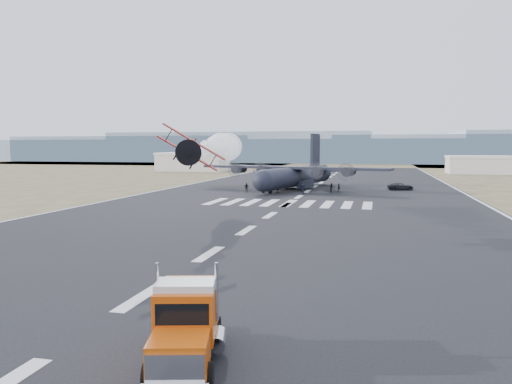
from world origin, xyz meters
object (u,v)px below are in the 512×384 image
at_px(semi_truck, 186,322).
at_px(crew_c, 303,189).
at_px(transport_aircraft, 296,175).
at_px(crew_f, 278,188).
at_px(hangar_right, 480,164).
at_px(crew_b, 332,188).
at_px(crew_e, 263,189).
at_px(support_vehicle, 401,186).
at_px(crew_a, 339,187).
at_px(aerobatic_biplane, 189,149).
at_px(crew_d, 246,188).
at_px(crew_h, 275,186).
at_px(crew_g, 301,187).
at_px(hangar_left, 193,162).

bearing_deg(semi_truck, crew_c, 79.94).
relative_size(transport_aircraft, crew_f, 23.58).
bearing_deg(hangar_right, crew_c, -118.80).
bearing_deg(crew_b, crew_e, 82.19).
xyz_separation_m(support_vehicle, crew_c, (-18.12, -13.18, 0.19)).
relative_size(crew_a, crew_c, 0.86).
height_order(aerobatic_biplane, support_vehicle, aerobatic_biplane).
xyz_separation_m(crew_d, crew_h, (4.62, 5.42, -0.02)).
relative_size(crew_e, crew_g, 0.90).
relative_size(crew_e, crew_h, 0.91).
bearing_deg(crew_e, hangar_right, -18.55).
distance_m(crew_e, crew_g, 7.85).
bearing_deg(support_vehicle, aerobatic_biplane, 145.95).
relative_size(support_vehicle, crew_c, 2.86).
relative_size(hangar_right, crew_b, 11.75).
distance_m(hangar_right, crew_a, 86.84).
height_order(crew_c, crew_f, crew_c).
bearing_deg(crew_h, transport_aircraft, 83.15).
distance_m(crew_f, crew_g, 5.04).
height_order(crew_b, crew_e, crew_b).
relative_size(hangar_left, hangar_right, 1.20).
relative_size(semi_truck, crew_d, 4.18).
distance_m(crew_e, crew_h, 6.04).
relative_size(hangar_left, crew_g, 13.44).
height_order(hangar_right, crew_c, hangar_right).
bearing_deg(crew_b, hangar_right, -55.19).
bearing_deg(crew_f, transport_aircraft, -87.21).
distance_m(transport_aircraft, crew_g, 6.83).
height_order(support_vehicle, crew_h, crew_h).
bearing_deg(support_vehicle, crew_e, 100.86).
relative_size(support_vehicle, crew_a, 3.34).
distance_m(hangar_left, support_vehicle, 96.02).
height_order(transport_aircraft, crew_h, transport_aircraft).
distance_m(hangar_left, hangar_right, 98.13).
height_order(crew_e, crew_f, crew_f).
bearing_deg(crew_g, crew_d, 107.87).
xyz_separation_m(aerobatic_biplane, crew_d, (-8.33, 51.43, -7.69)).
distance_m(crew_e, crew_f, 2.85).
bearing_deg(crew_d, crew_a, 4.01).
height_order(transport_aircraft, crew_d, transport_aircraft).
bearing_deg(transport_aircraft, crew_f, -88.68).
relative_size(hangar_left, crew_b, 14.04).
relative_size(semi_truck, support_vehicle, 1.48).
relative_size(hangar_right, semi_truck, 2.66).
distance_m(crew_d, crew_e, 3.48).
distance_m(hangar_right, transport_aircraft, 88.51).
xyz_separation_m(crew_a, crew_b, (-1.24, -2.04, 0.09)).
bearing_deg(crew_d, crew_g, 3.09).
bearing_deg(support_vehicle, crew_h, 90.20).
bearing_deg(crew_e, crew_g, -45.77).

